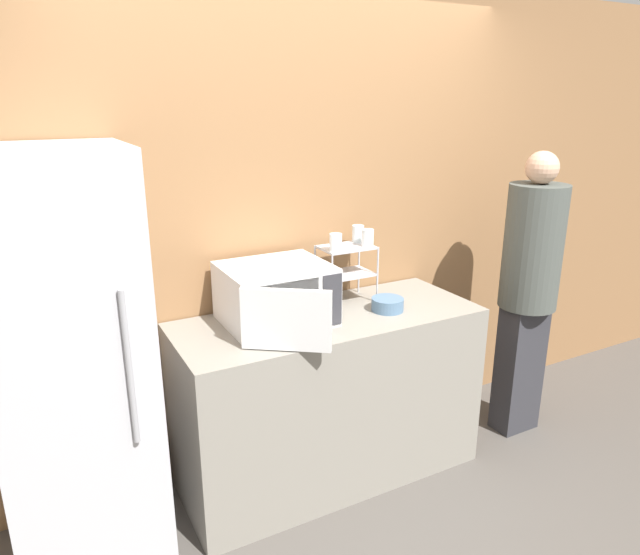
# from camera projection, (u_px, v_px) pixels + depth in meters

# --- Properties ---
(ground_plane) EXTENTS (12.00, 12.00, 0.00)m
(ground_plane) POSITION_uv_depth(u_px,v_px,m) (358.00, 503.00, 2.94)
(ground_plane) COLOR #4C4742
(wall_back) EXTENTS (8.00, 0.06, 2.60)m
(wall_back) POSITION_uv_depth(u_px,v_px,m) (298.00, 231.00, 3.12)
(wall_back) COLOR olive
(wall_back) RESTS_ON ground_plane
(counter) EXTENTS (1.60, 0.64, 0.92)m
(counter) POSITION_uv_depth(u_px,v_px,m) (329.00, 396.00, 3.07)
(counter) COLOR gray
(counter) RESTS_ON ground_plane
(microwave) EXTENTS (0.53, 0.69, 0.29)m
(microwave) POSITION_uv_depth(u_px,v_px,m) (276.00, 295.00, 2.80)
(microwave) COLOR silver
(microwave) RESTS_ON counter
(dish_rack) EXTENTS (0.29, 0.20, 0.31)m
(dish_rack) POSITION_uv_depth(u_px,v_px,m) (346.00, 262.00, 3.09)
(dish_rack) COLOR #B2B2B7
(dish_rack) RESTS_ON counter
(glass_front_left) EXTENTS (0.06, 0.06, 0.09)m
(glass_front_left) POSITION_uv_depth(u_px,v_px,m) (336.00, 242.00, 2.95)
(glass_front_left) COLOR silver
(glass_front_left) RESTS_ON dish_rack
(glass_back_right) EXTENTS (0.06, 0.06, 0.09)m
(glass_back_right) POSITION_uv_depth(u_px,v_px,m) (358.00, 234.00, 3.14)
(glass_back_right) COLOR silver
(glass_back_right) RESTS_ON dish_rack
(glass_front_right) EXTENTS (0.06, 0.06, 0.09)m
(glass_front_right) POSITION_uv_depth(u_px,v_px,m) (368.00, 238.00, 3.05)
(glass_front_right) COLOR silver
(glass_front_right) RESTS_ON dish_rack
(bowl) EXTENTS (0.17, 0.17, 0.07)m
(bowl) POSITION_uv_depth(u_px,v_px,m) (388.00, 304.00, 3.00)
(bowl) COLOR slate
(bowl) RESTS_ON counter
(person) EXTENTS (0.33, 0.33, 1.72)m
(person) POSITION_uv_depth(u_px,v_px,m) (529.00, 281.00, 3.34)
(person) COLOR #2D2D33
(person) RESTS_ON ground_plane
(refrigerator) EXTENTS (0.61, 0.63, 1.83)m
(refrigerator) POSITION_uv_depth(u_px,v_px,m) (72.00, 368.00, 2.39)
(refrigerator) COLOR #B7B7BC
(refrigerator) RESTS_ON ground_plane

